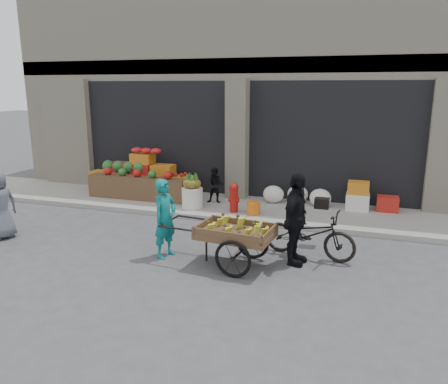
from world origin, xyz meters
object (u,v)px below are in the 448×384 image
(cyclist, at_px, (296,219))
(banana_cart, at_px, (233,230))
(seated_person, at_px, (215,185))
(vendor_woman, at_px, (165,218))
(orange_bucket, at_px, (253,208))
(bicycle, at_px, (309,234))
(pineapple_bin, at_px, (192,198))
(fire_hydrant, at_px, (234,196))

(cyclist, bearing_deg, banana_cart, 123.27)
(banana_cart, bearing_deg, seated_person, 119.66)
(banana_cart, xyz_separation_m, vendor_woman, (-1.31, 0.03, 0.07))
(seated_person, distance_m, banana_cart, 3.83)
(orange_bucket, bearing_deg, vendor_woman, -109.06)
(vendor_woman, relative_size, bicycle, 0.85)
(pineapple_bin, distance_m, fire_hydrant, 1.11)
(banana_cart, relative_size, cyclist, 1.37)
(vendor_woman, bearing_deg, fire_hydrant, 6.59)
(bicycle, height_order, cyclist, cyclist)
(seated_person, relative_size, vendor_woman, 0.63)
(fire_hydrant, height_order, orange_bucket, fire_hydrant)
(pineapple_bin, relative_size, orange_bucket, 1.62)
(orange_bucket, distance_m, seated_person, 1.42)
(orange_bucket, height_order, vendor_woman, vendor_woman)
(seated_person, xyz_separation_m, vendor_woman, (0.25, -3.46, 0.15))
(seated_person, distance_m, bicycle, 3.84)
(pineapple_bin, bearing_deg, cyclist, -39.67)
(orange_bucket, distance_m, bicycle, 2.51)
(vendor_woman, height_order, cyclist, cyclist)
(pineapple_bin, bearing_deg, orange_bucket, -3.58)
(seated_person, height_order, banana_cart, seated_person)
(bicycle, bearing_deg, fire_hydrant, 55.66)
(pineapple_bin, distance_m, bicycle, 3.78)
(orange_bucket, relative_size, seated_person, 0.34)
(fire_hydrant, bearing_deg, cyclist, -52.26)
(vendor_woman, xyz_separation_m, cyclist, (2.32, 0.40, 0.09))
(fire_hydrant, xyz_separation_m, cyclist, (1.86, -2.41, 0.32))
(fire_hydrant, xyz_separation_m, seated_person, (-0.70, 0.65, 0.08))
(vendor_woman, bearing_deg, banana_cart, -75.74)
(fire_hydrant, bearing_deg, bicycle, -44.21)
(banana_cart, height_order, bicycle, banana_cart)
(orange_bucket, distance_m, cyclist, 2.78)
(seated_person, distance_m, vendor_woman, 3.47)
(banana_cart, xyz_separation_m, cyclist, (1.01, 0.44, 0.16))
(banana_cart, relative_size, bicycle, 1.32)
(fire_hydrant, xyz_separation_m, orange_bucket, (0.50, -0.05, -0.23))
(orange_bucket, height_order, banana_cart, banana_cart)
(seated_person, bearing_deg, bicycle, -53.88)
(banana_cart, bearing_deg, bicycle, 40.34)
(orange_bucket, bearing_deg, fire_hydrant, 174.29)
(orange_bucket, relative_size, vendor_woman, 0.22)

